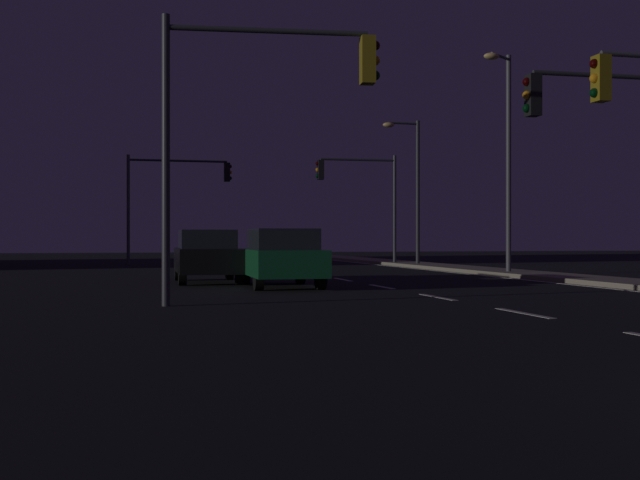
{
  "coord_description": "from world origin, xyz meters",
  "views": [
    {
      "loc": [
        -6.87,
        -4.01,
        1.31
      ],
      "look_at": [
        -0.23,
        23.08,
        1.26
      ],
      "focal_mm": 45.74,
      "sensor_mm": 36.0,
      "label": 1
    }
  ],
  "objects": [
    {
      "name": "street_lamp_median",
      "position": [
        6.47,
        32.21,
        4.21
      ],
      "size": [
        1.84,
        0.36,
        6.74
      ],
      "color": "#2D3033",
      "rests_on": "sidewalk_right"
    },
    {
      "name": "lane_markings_center",
      "position": [
        0.0,
        21.0,
        0.01
      ],
      "size": [
        0.14,
        50.0,
        0.01
      ],
      "color": "silver",
      "rests_on": "ground"
    },
    {
      "name": "lane_edge_line",
      "position": [
        5.56,
        22.5,
        0.01
      ],
      "size": [
        0.14,
        53.0,
        0.01
      ],
      "color": "silver",
      "rests_on": "ground"
    },
    {
      "name": "traffic_light_near_right",
      "position": [
        -4.25,
        37.27,
        3.91
      ],
      "size": [
        5.22,
        0.34,
        5.46
      ],
      "color": "#4C4C51",
      "rests_on": "ground"
    },
    {
      "name": "traffic_light_mid_left",
      "position": [
        4.35,
        12.76,
        3.83
      ],
      "size": [
        4.32,
        0.35,
        5.2
      ],
      "color": "#2D3033",
      "rests_on": "sidewalk_right"
    },
    {
      "name": "car",
      "position": [
        -2.66,
        17.58,
        0.82
      ],
      "size": [
        1.95,
        4.45,
        1.57
      ],
      "color": "#14592D",
      "rests_on": "ground"
    },
    {
      "name": "street_lamp_mid_block",
      "position": [
        6.42,
        22.51,
        4.72
      ],
      "size": [
        1.39,
        1.01,
        7.73
      ],
      "color": "#4C4C51",
      "rests_on": "sidewalk_right"
    },
    {
      "name": "traffic_light_far_left",
      "position": [
        4.51,
        34.16,
        3.86
      ],
      "size": [
        4.07,
        0.36,
        5.27
      ],
      "color": "#38383D",
      "rests_on": "sidewalk_right"
    },
    {
      "name": "ground_plane",
      "position": [
        0.0,
        17.5,
        0.0
      ],
      "size": [
        112.0,
        112.0,
        0.0
      ],
      "primitive_type": "plane",
      "color": "black",
      "rests_on": "ground"
    },
    {
      "name": "traffic_light_far_right",
      "position": [
        -4.22,
        11.86,
        4.0
      ],
      "size": [
        4.3,
        0.68,
        5.67
      ],
      "color": "#38383D",
      "rests_on": "ground"
    },
    {
      "name": "car_oncoming",
      "position": [
        -4.35,
        20.43,
        0.82
      ],
      "size": [
        1.94,
        4.45,
        1.57
      ],
      "color": "black",
      "rests_on": "ground"
    },
    {
      "name": "sidewalk_right",
      "position": [
        6.86,
        17.5,
        0.07
      ],
      "size": [
        2.11,
        77.0,
        0.14
      ],
      "primitive_type": "cube",
      "color": "gray",
      "rests_on": "ground"
    }
  ]
}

